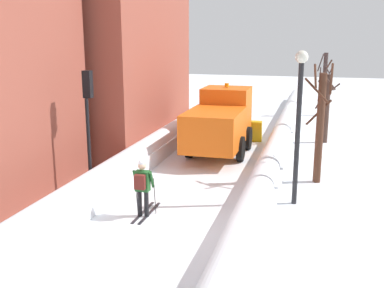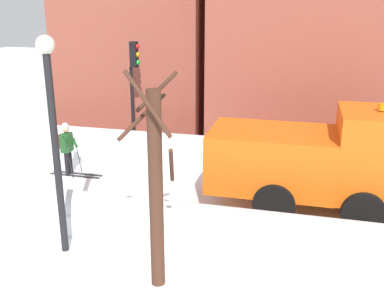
{
  "view_description": "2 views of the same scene",
  "coord_description": "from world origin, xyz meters",
  "px_view_note": "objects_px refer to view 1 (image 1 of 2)",
  "views": [
    {
      "loc": [
        4.23,
        -11.26,
        5.43
      ],
      "look_at": [
        -0.21,
        5.04,
        1.36
      ],
      "focal_mm": 43.07,
      "sensor_mm": 36.0,
      "label": 1
    },
    {
      "loc": [
        11.86,
        8.46,
        5.53
      ],
      "look_at": [
        0.18,
        5.5,
        1.69
      ],
      "focal_mm": 41.4,
      "sensor_mm": 36.0,
      "label": 2
    }
  ],
  "objects_px": {
    "traffic_light_pole": "(88,109)",
    "bare_tree_near": "(320,125)",
    "skier": "(142,185)",
    "bare_tree_far": "(324,83)",
    "plow_truck": "(220,122)",
    "bare_tree_mid": "(326,106)",
    "street_lamp": "(299,109)"
  },
  "relations": [
    {
      "from": "traffic_light_pole",
      "to": "bare_tree_near",
      "type": "relative_size",
      "value": 0.95
    },
    {
      "from": "skier",
      "to": "traffic_light_pole",
      "type": "relative_size",
      "value": 0.43
    },
    {
      "from": "skier",
      "to": "traffic_light_pole",
      "type": "height_order",
      "value": "traffic_light_pole"
    },
    {
      "from": "bare_tree_far",
      "to": "bare_tree_near",
      "type": "bearing_deg",
      "value": -90.96
    },
    {
      "from": "plow_truck",
      "to": "bare_tree_near",
      "type": "height_order",
      "value": "bare_tree_near"
    },
    {
      "from": "bare_tree_mid",
      "to": "bare_tree_far",
      "type": "bearing_deg",
      "value": 90.53
    },
    {
      "from": "plow_truck",
      "to": "street_lamp",
      "type": "relative_size",
      "value": 1.21
    },
    {
      "from": "plow_truck",
      "to": "bare_tree_near",
      "type": "bearing_deg",
      "value": -36.39
    },
    {
      "from": "bare_tree_mid",
      "to": "bare_tree_far",
      "type": "xyz_separation_m",
      "value": [
        -0.08,
        8.25,
        0.31
      ]
    },
    {
      "from": "skier",
      "to": "bare_tree_mid",
      "type": "height_order",
      "value": "bare_tree_mid"
    },
    {
      "from": "traffic_light_pole",
      "to": "skier",
      "type": "bearing_deg",
      "value": -31.43
    },
    {
      "from": "plow_truck",
      "to": "bare_tree_near",
      "type": "xyz_separation_m",
      "value": [
        4.37,
        -3.22,
        0.68
      ]
    },
    {
      "from": "skier",
      "to": "bare_tree_mid",
      "type": "relative_size",
      "value": 0.43
    },
    {
      "from": "traffic_light_pole",
      "to": "plow_truck",
      "type": "bearing_deg",
      "value": 64.41
    },
    {
      "from": "bare_tree_near",
      "to": "bare_tree_mid",
      "type": "bearing_deg",
      "value": 87.23
    },
    {
      "from": "plow_truck",
      "to": "bare_tree_far",
      "type": "xyz_separation_m",
      "value": [
        4.62,
        11.82,
        0.7
      ]
    },
    {
      "from": "plow_truck",
      "to": "skier",
      "type": "height_order",
      "value": "plow_truck"
    },
    {
      "from": "traffic_light_pole",
      "to": "bare_tree_near",
      "type": "height_order",
      "value": "bare_tree_near"
    },
    {
      "from": "plow_truck",
      "to": "bare_tree_near",
      "type": "distance_m",
      "value": 5.47
    },
    {
      "from": "bare_tree_near",
      "to": "bare_tree_mid",
      "type": "relative_size",
      "value": 1.07
    },
    {
      "from": "plow_truck",
      "to": "bare_tree_mid",
      "type": "bearing_deg",
      "value": 37.24
    },
    {
      "from": "traffic_light_pole",
      "to": "bare_tree_far",
      "type": "relative_size",
      "value": 1.01
    },
    {
      "from": "skier",
      "to": "bare_tree_near",
      "type": "relative_size",
      "value": 0.41
    },
    {
      "from": "skier",
      "to": "plow_truck",
      "type": "bearing_deg",
      "value": 85.12
    },
    {
      "from": "bare_tree_far",
      "to": "traffic_light_pole",
      "type": "bearing_deg",
      "value": -112.9
    },
    {
      "from": "plow_truck",
      "to": "skier",
      "type": "xyz_separation_m",
      "value": [
        -0.69,
        -8.07,
        -0.48
      ]
    },
    {
      "from": "street_lamp",
      "to": "bare_tree_near",
      "type": "xyz_separation_m",
      "value": [
        0.69,
        2.52,
        -0.98
      ]
    },
    {
      "from": "plow_truck",
      "to": "bare_tree_far",
      "type": "bearing_deg",
      "value": 68.64
    },
    {
      "from": "bare_tree_far",
      "to": "plow_truck",
      "type": "bearing_deg",
      "value": -111.36
    },
    {
      "from": "street_lamp",
      "to": "bare_tree_near",
      "type": "distance_m",
      "value": 2.79
    },
    {
      "from": "traffic_light_pole",
      "to": "bare_tree_far",
      "type": "distance_m",
      "value": 19.98
    },
    {
      "from": "bare_tree_mid",
      "to": "bare_tree_far",
      "type": "distance_m",
      "value": 8.25
    }
  ]
}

